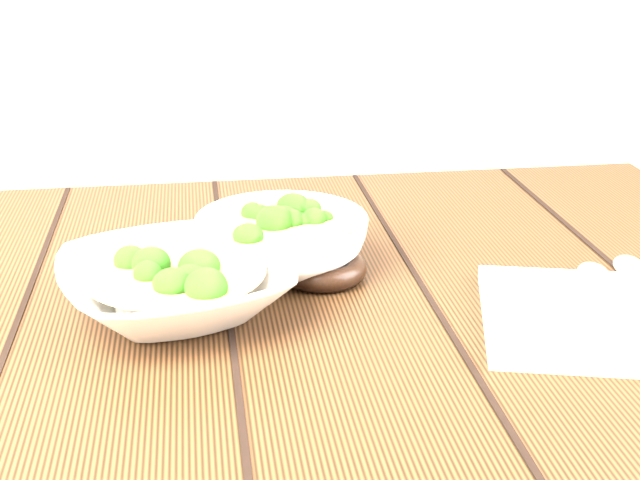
# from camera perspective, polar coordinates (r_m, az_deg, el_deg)

# --- Properties ---
(table) EXTENTS (1.20, 0.80, 0.75)m
(table) POSITION_cam_1_polar(r_m,az_deg,el_deg) (0.95, -4.38, -10.45)
(table) COLOR #331E0E
(table) RESTS_ON ground
(soup_bowl_front) EXTENTS (0.27, 0.27, 0.06)m
(soup_bowl_front) POSITION_cam_1_polar(r_m,az_deg,el_deg) (0.87, -9.22, -2.77)
(soup_bowl_front) COLOR silver
(soup_bowl_front) RESTS_ON table
(soup_bowl_back) EXTENTS (0.24, 0.24, 0.07)m
(soup_bowl_back) POSITION_cam_1_polar(r_m,az_deg,el_deg) (0.95, -2.46, 0.00)
(soup_bowl_back) COLOR silver
(soup_bowl_back) RESTS_ON table
(trivet) EXTENTS (0.11, 0.11, 0.02)m
(trivet) POSITION_cam_1_polar(r_m,az_deg,el_deg) (0.93, 0.11, -1.80)
(trivet) COLOR black
(trivet) RESTS_ON table
(napkin) EXTENTS (0.29, 0.26, 0.01)m
(napkin) POSITION_cam_1_polar(r_m,az_deg,el_deg) (0.88, 18.34, -4.83)
(napkin) COLOR beige
(napkin) RESTS_ON table
(spoon_left) EXTENTS (0.08, 0.20, 0.01)m
(spoon_left) POSITION_cam_1_polar(r_m,az_deg,el_deg) (0.92, 17.32, -3.00)
(spoon_left) COLOR #9C998A
(spoon_left) RESTS_ON napkin
(spoon_right) EXTENTS (0.09, 0.19, 0.01)m
(spoon_right) POSITION_cam_1_polar(r_m,az_deg,el_deg) (0.94, 19.33, -2.46)
(spoon_right) COLOR #9C998A
(spoon_right) RESTS_ON napkin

